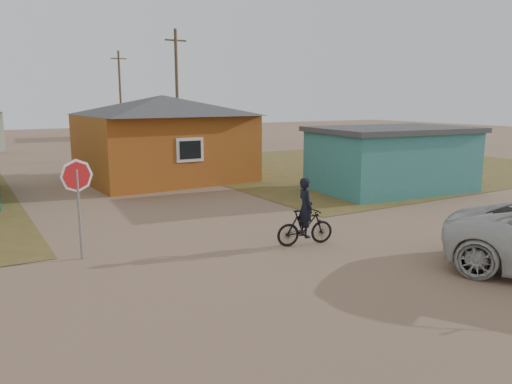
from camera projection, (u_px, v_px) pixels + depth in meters
ground at (293, 279)px, 10.44m from camera, size 120.00×120.00×0.00m
grass_ne at (362, 165)px, 28.49m from camera, size 20.00×18.00×0.00m
house_yellow at (163, 137)px, 23.13m from camera, size 7.72×6.76×3.90m
shed_turquoise at (391, 159)px, 20.49m from camera, size 6.71×4.93×2.60m
house_beige_east at (141, 118)px, 48.86m from camera, size 6.95×6.05×3.60m
utility_pole_near at (177, 92)px, 31.51m from camera, size 1.40×0.20×8.00m
utility_pole_far at (120, 94)px, 45.49m from camera, size 1.40×0.20×8.00m
stop_sign at (77, 186)px, 11.48m from camera, size 0.77×0.17×2.38m
cyclist at (305, 221)px, 12.82m from camera, size 1.61×0.74×1.76m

